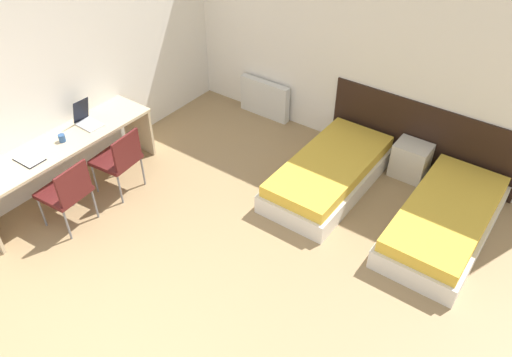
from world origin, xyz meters
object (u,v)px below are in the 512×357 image
(laptop, at_px, (86,119))
(nightstand, at_px, (411,160))
(bed_near_door, at_px, (444,221))
(chair_near_laptop, at_px, (119,158))
(bed_near_window, at_px, (329,173))
(chair_near_notebook, at_px, (67,190))

(laptop, bearing_deg, nightstand, 36.77)
(bed_near_door, xyz_separation_m, chair_near_laptop, (-3.50, -1.59, 0.30))
(bed_near_window, xyz_separation_m, nightstand, (0.73, 0.80, 0.04))
(bed_near_window, relative_size, nightstand, 4.12)
(nightstand, xyz_separation_m, chair_near_laptop, (-2.76, -2.38, 0.26))
(chair_near_laptop, height_order, laptop, laptop)
(chair_near_laptop, bearing_deg, nightstand, 35.07)
(bed_near_window, bearing_deg, chair_near_notebook, -130.84)
(chair_near_notebook, bearing_deg, laptop, 120.21)
(bed_near_door, distance_m, chair_near_laptop, 3.85)
(bed_near_window, distance_m, laptop, 3.08)
(chair_near_laptop, bearing_deg, bed_near_door, 18.69)
(bed_near_window, height_order, laptop, laptop)
(bed_near_door, relative_size, nightstand, 4.12)
(nightstand, bearing_deg, chair_near_laptop, -139.23)
(nightstand, distance_m, chair_near_notebook, 4.19)
(nightstand, bearing_deg, bed_near_door, -47.29)
(bed_near_door, xyz_separation_m, nightstand, (-0.73, 0.80, 0.04))
(laptop, bearing_deg, chair_near_laptop, -3.54)
(chair_near_notebook, bearing_deg, chair_near_laptop, 85.21)
(nightstand, xyz_separation_m, chair_near_notebook, (-2.76, -3.14, 0.26))
(bed_near_door, height_order, nightstand, nightstand)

